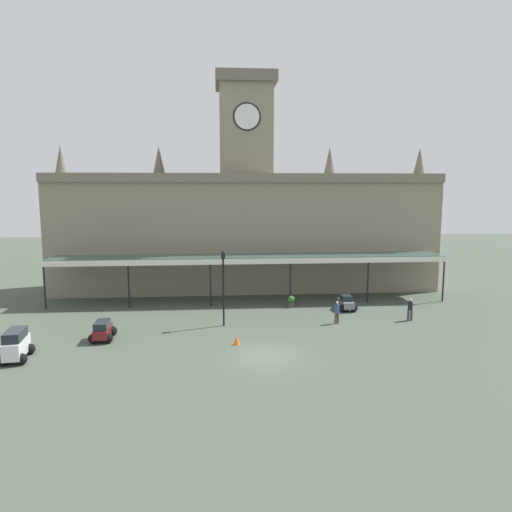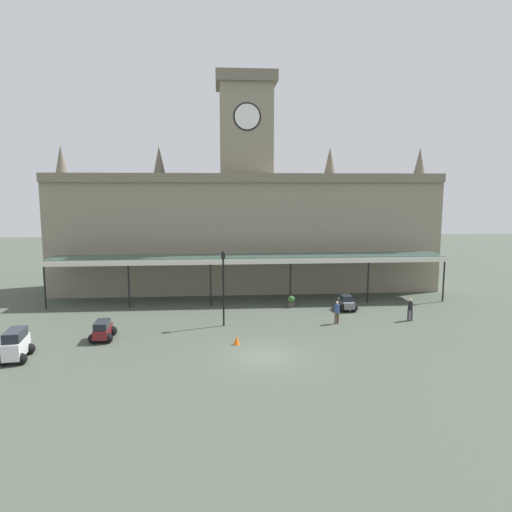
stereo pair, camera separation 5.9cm
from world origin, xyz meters
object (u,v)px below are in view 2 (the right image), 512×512
(pedestrian_near_entrance, at_px, (410,309))
(planter_forecourt_centre, at_px, (291,301))
(car_grey_sedan, at_px, (346,304))
(pedestrian_beside_cars, at_px, (337,311))
(car_maroon_estate, at_px, (103,331))
(victorian_lamppost, at_px, (223,280))
(traffic_cone, at_px, (237,340))
(car_white_van, at_px, (16,346))

(pedestrian_near_entrance, bearing_deg, planter_forecourt_centre, 150.24)
(car_grey_sedan, height_order, pedestrian_beside_cars, pedestrian_beside_cars)
(car_grey_sedan, distance_m, pedestrian_beside_cars, 4.21)
(pedestrian_beside_cars, bearing_deg, pedestrian_near_entrance, 3.55)
(car_maroon_estate, bearing_deg, victorian_lamppost, 17.58)
(car_maroon_estate, xyz_separation_m, pedestrian_near_entrance, (21.64, 2.72, 0.34))
(pedestrian_beside_cars, xyz_separation_m, traffic_cone, (-7.41, -4.03, -0.63))
(pedestrian_near_entrance, height_order, pedestrian_beside_cars, same)
(victorian_lamppost, bearing_deg, car_maroon_estate, -162.42)
(car_grey_sedan, distance_m, planter_forecourt_centre, 4.45)
(car_grey_sedan, distance_m, pedestrian_near_entrance, 5.22)
(car_maroon_estate, relative_size, car_white_van, 0.92)
(car_grey_sedan, height_order, planter_forecourt_centre, car_grey_sedan)
(pedestrian_near_entrance, xyz_separation_m, planter_forecourt_centre, (-8.17, 4.67, -0.42))
(car_grey_sedan, xyz_separation_m, traffic_cone, (-9.14, -7.84, -0.22))
(car_white_van, distance_m, planter_forecourt_centre, 20.54)
(pedestrian_near_entrance, relative_size, victorian_lamppost, 0.31)
(car_maroon_estate, relative_size, traffic_cone, 4.03)
(car_maroon_estate, xyz_separation_m, victorian_lamppost, (7.86, 2.49, 2.76))
(planter_forecourt_centre, bearing_deg, victorian_lamppost, -138.87)
(car_white_van, relative_size, traffic_cone, 4.40)
(car_grey_sedan, height_order, car_maroon_estate, car_maroon_estate)
(car_white_van, bearing_deg, pedestrian_beside_cars, 15.78)
(victorian_lamppost, distance_m, traffic_cone, 5.20)
(car_maroon_estate, relative_size, pedestrian_near_entrance, 1.37)
(traffic_cone, distance_m, planter_forecourt_centre, 10.27)
(pedestrian_near_entrance, bearing_deg, traffic_cone, -161.42)
(victorian_lamppost, xyz_separation_m, planter_forecourt_centre, (5.61, 4.90, -2.83))
(car_white_van, xyz_separation_m, planter_forecourt_centre, (17.53, 10.69, -0.32))
(pedestrian_beside_cars, bearing_deg, car_grey_sedan, 65.68)
(car_white_van, distance_m, pedestrian_near_entrance, 26.39)
(car_maroon_estate, bearing_deg, traffic_cone, -10.89)
(car_grey_sedan, relative_size, car_maroon_estate, 0.90)
(victorian_lamppost, height_order, planter_forecourt_centre, victorian_lamppost)
(car_grey_sedan, height_order, pedestrian_near_entrance, pedestrian_near_entrance)
(car_white_van, relative_size, planter_forecourt_centre, 2.59)
(pedestrian_near_entrance, relative_size, traffic_cone, 2.95)
(pedestrian_near_entrance, relative_size, pedestrian_beside_cars, 1.00)
(pedestrian_beside_cars, bearing_deg, planter_forecourt_centre, 117.04)
(car_maroon_estate, distance_m, pedestrian_beside_cars, 16.21)
(pedestrian_near_entrance, bearing_deg, victorian_lamppost, -179.04)
(pedestrian_near_entrance, bearing_deg, car_grey_sedan, 138.23)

